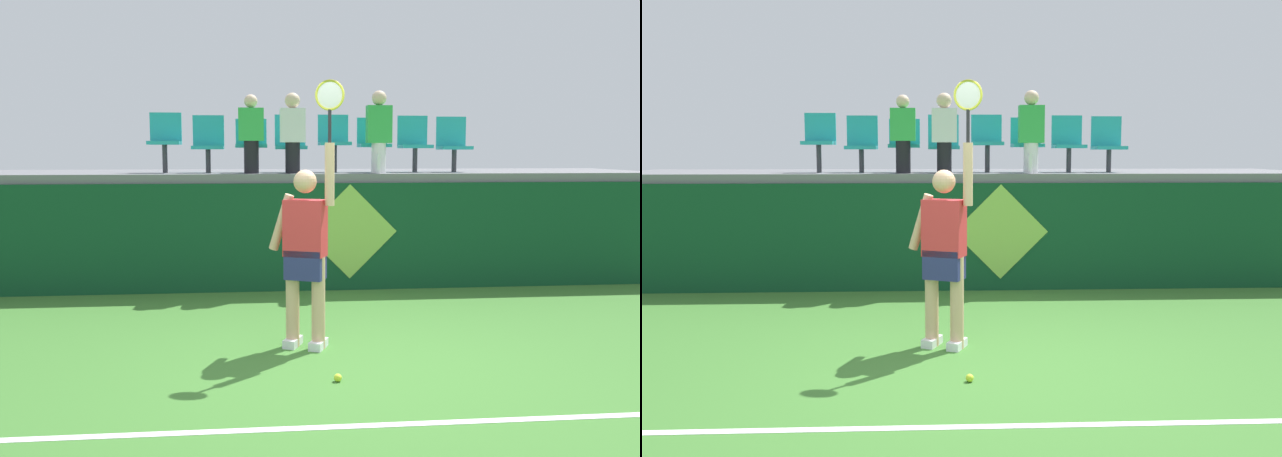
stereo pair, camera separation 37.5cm
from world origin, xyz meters
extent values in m
plane|color=#3D752D|center=(0.00, 0.00, 0.00)|extent=(40.00, 40.00, 0.00)
cube|color=#0F4223|center=(0.00, 3.40, 0.72)|extent=(10.05, 0.20, 1.44)
cube|color=slate|center=(0.00, 4.58, 1.50)|extent=(10.05, 2.47, 0.12)
cube|color=white|center=(0.00, -1.28, 0.00)|extent=(9.05, 0.08, 0.01)
cube|color=white|center=(-0.51, 0.70, 0.04)|extent=(0.21, 0.29, 0.08)
cube|color=white|center=(-0.27, 0.60, 0.04)|extent=(0.21, 0.29, 0.08)
cylinder|color=#DBAD84|center=(-0.51, 0.70, 0.44)|extent=(0.13, 0.13, 0.88)
cylinder|color=#DBAD84|center=(-0.27, 0.60, 0.44)|extent=(0.13, 0.13, 0.88)
cube|color=navy|center=(-0.39, 0.65, 0.80)|extent=(0.42, 0.35, 0.28)
cube|color=red|center=(-0.39, 0.65, 1.15)|extent=(0.44, 0.35, 0.54)
sphere|color=#DBAD84|center=(-0.39, 0.65, 1.59)|extent=(0.22, 0.22, 0.22)
cylinder|color=#DBAD84|center=(-0.61, 0.74, 1.20)|extent=(0.27, 0.19, 0.55)
cylinder|color=#DBAD84|center=(-0.17, 0.55, 1.66)|extent=(0.09, 0.09, 0.58)
cylinder|color=black|center=(-0.17, 0.55, 2.10)|extent=(0.03, 0.03, 0.30)
torus|color=gold|center=(-0.17, 0.55, 2.38)|extent=(0.27, 0.13, 0.28)
ellipsoid|color=silver|center=(-0.17, 0.55, 2.38)|extent=(0.23, 0.11, 0.24)
sphere|color=#D1E533|center=(-0.20, -0.36, 0.03)|extent=(0.07, 0.07, 0.07)
cylinder|color=white|center=(0.83, 3.46, 1.70)|extent=(0.07, 0.07, 0.27)
cylinder|color=#38383D|center=(-2.08, 4.03, 1.76)|extent=(0.07, 0.07, 0.39)
cube|color=teal|center=(-2.08, 4.03, 1.98)|extent=(0.44, 0.42, 0.05)
cube|color=teal|center=(-2.08, 4.22, 2.21)|extent=(0.44, 0.04, 0.40)
cylinder|color=#38383D|center=(-1.49, 4.03, 1.73)|extent=(0.07, 0.07, 0.33)
cube|color=teal|center=(-1.49, 4.03, 1.92)|extent=(0.44, 0.42, 0.05)
cube|color=teal|center=(-1.49, 4.22, 2.16)|extent=(0.44, 0.04, 0.43)
cylinder|color=#38383D|center=(-0.88, 4.03, 1.74)|extent=(0.07, 0.07, 0.35)
cube|color=teal|center=(-0.88, 4.03, 1.94)|extent=(0.44, 0.42, 0.05)
cube|color=teal|center=(-0.88, 4.22, 2.14)|extent=(0.44, 0.04, 0.36)
cylinder|color=#38383D|center=(-0.32, 4.03, 1.73)|extent=(0.07, 0.07, 0.33)
cube|color=teal|center=(-0.32, 4.03, 1.92)|extent=(0.44, 0.42, 0.05)
cube|color=teal|center=(-0.32, 4.22, 2.16)|extent=(0.44, 0.04, 0.45)
cylinder|color=#38383D|center=(0.30, 4.03, 1.76)|extent=(0.07, 0.07, 0.38)
cube|color=teal|center=(0.30, 4.03, 1.97)|extent=(0.44, 0.42, 0.05)
cube|color=teal|center=(0.30, 4.22, 2.19)|extent=(0.44, 0.04, 0.39)
cylinder|color=#38383D|center=(0.87, 4.03, 1.74)|extent=(0.07, 0.07, 0.36)
cube|color=teal|center=(0.87, 4.03, 1.95)|extent=(0.44, 0.42, 0.05)
cube|color=teal|center=(0.87, 4.22, 2.16)|extent=(0.44, 0.04, 0.38)
cylinder|color=#38383D|center=(1.47, 4.03, 1.74)|extent=(0.07, 0.07, 0.34)
cube|color=teal|center=(1.47, 4.03, 1.93)|extent=(0.44, 0.42, 0.05)
cube|color=teal|center=(1.47, 4.22, 2.17)|extent=(0.44, 0.04, 0.42)
cylinder|color=#38383D|center=(2.05, 4.03, 1.73)|extent=(0.07, 0.07, 0.32)
cube|color=teal|center=(2.05, 4.03, 1.91)|extent=(0.44, 0.42, 0.05)
cube|color=teal|center=(2.05, 4.22, 2.15)|extent=(0.44, 0.04, 0.43)
cylinder|color=black|center=(-0.32, 3.64, 1.78)|extent=(0.20, 0.20, 0.42)
cube|color=white|center=(-0.32, 3.64, 2.21)|extent=(0.34, 0.20, 0.46)
sphere|color=beige|center=(-0.32, 3.64, 2.55)|extent=(0.21, 0.21, 0.21)
cylinder|color=white|center=(0.87, 3.68, 1.77)|extent=(0.20, 0.20, 0.41)
cube|color=green|center=(0.87, 3.68, 2.23)|extent=(0.34, 0.20, 0.51)
sphere|color=beige|center=(0.87, 3.68, 2.59)|extent=(0.20, 0.20, 0.20)
cylinder|color=black|center=(-0.88, 3.64, 1.78)|extent=(0.20, 0.20, 0.44)
cube|color=green|center=(-0.88, 3.64, 2.22)|extent=(0.34, 0.20, 0.44)
sphere|color=beige|center=(-0.88, 3.64, 2.53)|extent=(0.18, 0.18, 0.18)
cube|color=#0F4223|center=(0.42, 3.29, 0.00)|extent=(0.90, 0.01, 0.00)
plane|color=#8CC64C|center=(0.42, 3.29, 0.79)|extent=(1.27, 0.00, 1.27)
camera|label=1|loc=(-0.89, -5.76, 1.88)|focal=38.62mm
camera|label=2|loc=(-0.52, -5.79, 1.88)|focal=38.62mm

